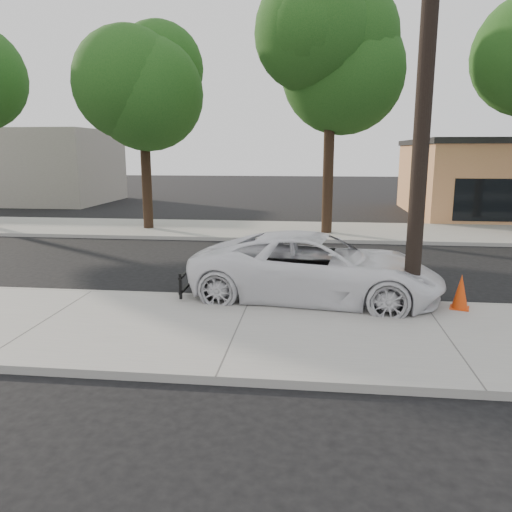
# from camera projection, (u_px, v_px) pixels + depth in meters

# --- Properties ---
(ground) EXTENTS (120.00, 120.00, 0.00)m
(ground) POSITION_uv_depth(u_px,v_px,m) (261.00, 280.00, 14.03)
(ground) COLOR black
(ground) RESTS_ON ground
(near_sidewalk) EXTENTS (90.00, 4.40, 0.15)m
(near_sidewalk) POSITION_uv_depth(u_px,v_px,m) (237.00, 331.00, 9.84)
(near_sidewalk) COLOR gray
(near_sidewalk) RESTS_ON ground
(far_sidewalk) EXTENTS (90.00, 5.00, 0.15)m
(far_sidewalk) POSITION_uv_depth(u_px,v_px,m) (281.00, 231.00, 22.28)
(far_sidewalk) COLOR gray
(far_sidewalk) RESTS_ON ground
(curb_near) EXTENTS (90.00, 0.12, 0.16)m
(curb_near) POSITION_uv_depth(u_px,v_px,m) (251.00, 299.00, 11.97)
(curb_near) COLOR #9E9B93
(curb_near) RESTS_ON ground
(building_far) EXTENTS (14.00, 8.00, 5.00)m
(building_far) POSITION_uv_depth(u_px,v_px,m) (10.00, 166.00, 35.22)
(building_far) COLOR gray
(building_far) RESTS_ON ground
(utility_pole) EXTENTS (1.40, 0.34, 9.00)m
(utility_pole) POSITION_uv_depth(u_px,v_px,m) (424.00, 93.00, 10.03)
(utility_pole) COLOR black
(utility_pole) RESTS_ON near_sidewalk
(tree_b) EXTENTS (4.34, 4.20, 8.45)m
(tree_b) POSITION_uv_depth(u_px,v_px,m) (146.00, 89.00, 21.25)
(tree_b) COLOR black
(tree_b) RESTS_ON far_sidewalk
(tree_c) EXTENTS (4.96, 4.80, 9.55)m
(tree_c) POSITION_uv_depth(u_px,v_px,m) (337.00, 65.00, 19.78)
(tree_c) COLOR black
(tree_c) RESTS_ON far_sidewalk
(police_cruiser) EXTENTS (6.20, 3.42, 1.64)m
(police_cruiser) POSITION_uv_depth(u_px,v_px,m) (316.00, 268.00, 11.94)
(police_cruiser) COLOR white
(police_cruiser) RESTS_ON ground
(traffic_cone) EXTENTS (0.50, 0.50, 0.77)m
(traffic_cone) POSITION_uv_depth(u_px,v_px,m) (461.00, 292.00, 10.95)
(traffic_cone) COLOR #DA3D0B
(traffic_cone) RESTS_ON near_sidewalk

